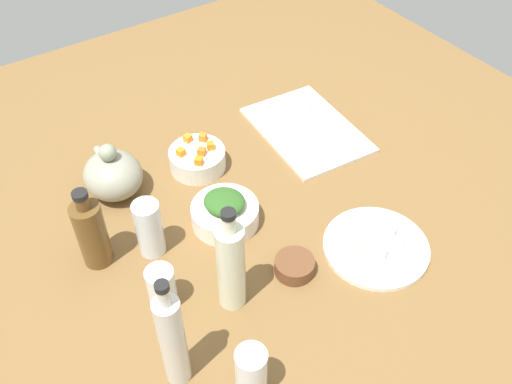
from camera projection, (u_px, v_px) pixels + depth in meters
tabletop at (256, 211)px, 134.61cm from camera, size 190.00×190.00×3.00cm
cutting_board at (307, 130)px, 153.48cm from camera, size 35.18×25.90×1.00cm
plate_tofu at (376, 247)px, 124.10cm from camera, size 23.22×23.22×1.20cm
bowl_greens at (224, 213)px, 128.66cm from camera, size 15.36×15.36×5.09cm
bowl_carrots at (197, 159)px, 141.72cm from camera, size 14.05×14.05×5.23cm
bowl_small_side at (294, 266)px, 119.01cm from camera, size 8.50×8.50×3.41cm
teapot at (113, 174)px, 133.46cm from camera, size 16.39×13.75×14.38cm
bottle_0 at (231, 266)px, 107.30cm from camera, size 5.52×5.52×25.94cm
bottle_1 at (172, 340)px, 95.08cm from camera, size 4.64×4.64×27.68cm
bottle_2 at (92, 233)px, 116.51cm from camera, size 6.32×6.32×20.21cm
drinking_glass_0 at (162, 288)px, 110.98cm from camera, size 5.72×5.72×10.08cm
drinking_glass_1 at (149, 228)px, 119.56cm from camera, size 5.77×5.77×13.84cm
drinking_glass_2 at (251, 373)px, 97.01cm from camera, size 5.65×5.65×12.33cm
carrot_cube_0 at (181, 152)px, 138.23cm from camera, size 2.25×2.25×1.80cm
carrot_cube_1 at (199, 161)px, 135.92cm from camera, size 2.54×2.54×1.80cm
carrot_cube_2 at (188, 138)px, 142.04cm from camera, size 2.24×2.24×1.80cm
carrot_cube_3 at (203, 137)px, 142.31cm from camera, size 2.54×2.54×1.80cm
carrot_cube_4 at (211, 146)px, 139.99cm from camera, size 2.35×2.35×1.80cm
carrot_cube_5 at (202, 151)px, 138.43cm from camera, size 2.53×2.53×1.80cm
chopped_greens_mound at (223, 200)px, 125.74cm from camera, size 12.53×12.30×3.21cm
tofu_cube_0 at (398, 242)px, 122.84cm from camera, size 2.34×2.34×2.20cm
tofu_cube_1 at (382, 252)px, 120.98cm from camera, size 2.93×2.93×2.20cm
tofu_cube_2 at (391, 231)px, 125.26cm from camera, size 3.01×3.01×2.20cm
tofu_cube_3 at (355, 245)px, 122.32cm from camera, size 2.42×2.42×2.20cm
dumpling_0 at (321, 152)px, 144.08cm from camera, size 6.16×6.17×2.65cm
dumpling_1 at (295, 125)px, 152.46cm from camera, size 6.41×6.65×2.23cm
dumpling_2 at (344, 138)px, 148.53cm from camera, size 6.21×6.48×2.22cm
dumpling_3 at (307, 104)px, 158.54cm from camera, size 5.58×5.20×2.85cm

